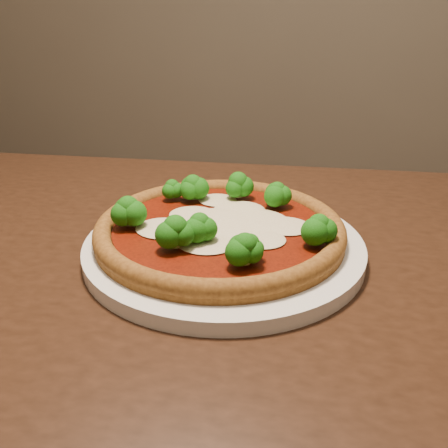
# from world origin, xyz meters

# --- Properties ---
(dining_table) EXTENTS (1.28, 0.84, 0.75)m
(dining_table) POSITION_xyz_m (-0.13, -0.06, 0.65)
(dining_table) COLOR black
(dining_table) RESTS_ON floor
(plate) EXTENTS (0.35, 0.35, 0.02)m
(plate) POSITION_xyz_m (-0.07, -0.06, 0.76)
(plate) COLOR silver
(plate) RESTS_ON dining_table
(pizza) EXTENTS (0.31, 0.31, 0.06)m
(pizza) POSITION_xyz_m (-0.08, -0.05, 0.78)
(pizza) COLOR brown
(pizza) RESTS_ON plate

